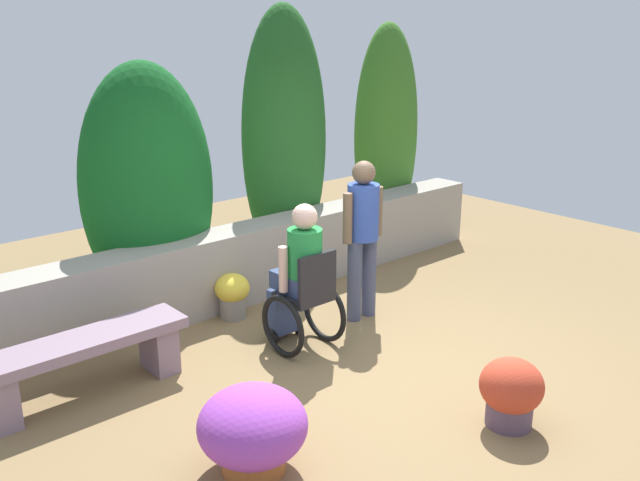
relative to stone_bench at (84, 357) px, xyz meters
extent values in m
plane|color=olive|center=(1.89, -1.20, -0.32)|extent=(11.32, 11.32, 0.00)
cube|color=gray|center=(1.89, 0.81, 0.06)|extent=(7.08, 0.43, 0.78)
ellipsoid|color=#14581F|center=(1.30, 1.30, 0.90)|extent=(1.36, 0.95, 2.45)
ellipsoid|color=#235C22|center=(3.07, 1.36, 1.17)|extent=(1.07, 0.75, 2.99)
ellipsoid|color=#3A7324|center=(4.74, 1.35, 1.07)|extent=(0.95, 0.67, 2.80)
cube|color=gray|center=(0.64, 0.00, -0.12)|extent=(0.20, 0.34, 0.40)
cube|color=gray|center=(0.00, 0.00, 0.12)|extent=(1.63, 0.40, 0.09)
cube|color=black|center=(1.79, -0.49, 0.18)|extent=(0.40, 0.40, 0.06)
cube|color=black|center=(1.79, -0.67, 0.41)|extent=(0.40, 0.04, 0.40)
cube|color=black|center=(1.79, -0.17, -0.22)|extent=(0.28, 0.12, 0.03)
torus|color=black|center=(1.55, -0.49, -0.04)|extent=(0.05, 0.56, 0.56)
torus|color=black|center=(2.03, -0.49, -0.04)|extent=(0.05, 0.56, 0.56)
cylinder|color=black|center=(1.65, -0.24, -0.27)|extent=(0.03, 0.10, 0.10)
cylinder|color=black|center=(1.93, -0.24, -0.27)|extent=(0.03, 0.10, 0.10)
cube|color=#36466F|center=(1.79, -0.39, 0.29)|extent=(0.30, 0.40, 0.16)
cube|color=#36466F|center=(1.79, -0.19, -0.06)|extent=(0.26, 0.14, 0.43)
cylinder|color=#238B3E|center=(1.79, -0.51, 0.54)|extent=(0.30, 0.30, 0.50)
cylinder|color=beige|center=(1.60, -0.45, 0.46)|extent=(0.08, 0.08, 0.40)
cylinder|color=beige|center=(1.98, -0.45, 0.46)|extent=(0.08, 0.08, 0.40)
sphere|color=beige|center=(1.79, -0.51, 0.90)|extent=(0.22, 0.22, 0.22)
cylinder|color=#434A65|center=(2.55, -0.34, 0.08)|extent=(0.14, 0.14, 0.81)
cylinder|color=#434A65|center=(2.75, -0.34, 0.08)|extent=(0.14, 0.14, 0.81)
cylinder|color=#334FAD|center=(2.65, -0.34, 0.75)|extent=(0.30, 0.30, 0.53)
cylinder|color=brown|center=(2.45, -0.34, 0.72)|extent=(0.09, 0.09, 0.48)
cylinder|color=brown|center=(2.85, -0.34, 0.72)|extent=(0.09, 0.09, 0.48)
sphere|color=brown|center=(2.65, -0.34, 1.13)|extent=(0.22, 0.22, 0.22)
cylinder|color=#58435B|center=(2.12, -2.40, -0.22)|extent=(0.33, 0.33, 0.20)
ellipsoid|color=#155118|center=(2.12, -2.40, -0.07)|extent=(0.37, 0.37, 0.14)
ellipsoid|color=#C13D27|center=(2.12, -2.40, -0.01)|extent=(0.46, 0.46, 0.39)
cylinder|color=#A4592A|center=(0.42, -1.62, -0.23)|extent=(0.41, 0.41, 0.20)
ellipsoid|color=#1D6517|center=(0.42, -1.62, -0.07)|extent=(0.45, 0.45, 0.17)
ellipsoid|color=purple|center=(0.42, -1.62, 0.01)|extent=(0.71, 0.71, 0.49)
cylinder|color=gray|center=(1.70, 0.48, -0.21)|extent=(0.26, 0.26, 0.23)
ellipsoid|color=#275418|center=(1.70, 0.48, -0.06)|extent=(0.29, 0.29, 0.10)
ellipsoid|color=yellow|center=(1.70, 0.48, -0.02)|extent=(0.34, 0.34, 0.28)
camera|label=1|loc=(-1.75, -4.75, 2.44)|focal=38.39mm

